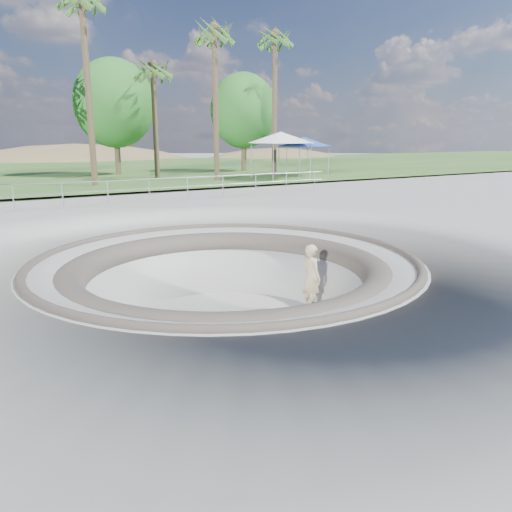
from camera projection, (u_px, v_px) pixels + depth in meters
name	position (u px, v px, depth m)	size (l,w,h in m)	color
ground	(226.00, 259.00, 13.30)	(180.00, 180.00, 0.00)	#9A9995
skate_bowl	(227.00, 324.00, 13.73)	(14.00, 14.00, 4.10)	#9A9995
grass_strip	(40.00, 173.00, 41.71)	(180.00, 36.00, 0.12)	#355B24
distant_hills	(51.00, 217.00, 64.67)	(103.20, 45.00, 28.60)	brown
safety_railing	(108.00, 191.00, 23.18)	(25.00, 0.06, 1.03)	#999BA1
skateboard	(310.00, 310.00, 14.75)	(0.92, 0.60, 0.09)	brown
skater	(311.00, 277.00, 14.51)	(0.73, 0.48, 1.99)	#CCB684
canopy_white	(281.00, 138.00, 34.33)	(6.35, 6.35, 3.21)	#999BA1
canopy_blue	(304.00, 142.00, 36.99)	(5.65, 5.65, 2.85)	#999BA1
palm_c	(82.00, 6.00, 27.98)	(2.60, 2.60, 11.59)	brown
palm_d	(153.00, 72.00, 34.23)	(2.60, 2.60, 8.54)	brown
palm_e	(214.00, 38.00, 31.78)	(2.60, 2.60, 10.53)	brown
palm_f	(275.00, 43.00, 36.35)	(2.60, 2.60, 11.06)	brown
bushy_tree_mid	(114.00, 103.00, 37.53)	(6.05, 5.50, 8.73)	brown
bushy_tree_right	(244.00, 111.00, 41.61)	(5.67, 5.15, 8.17)	brown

